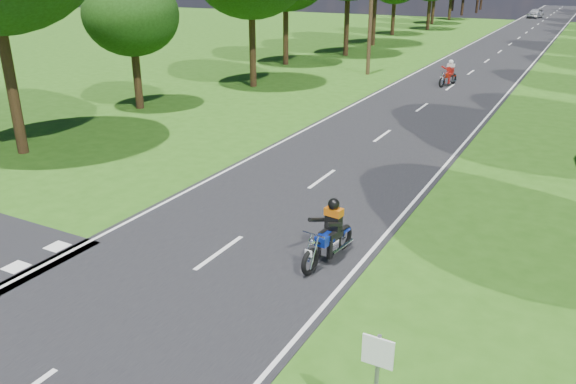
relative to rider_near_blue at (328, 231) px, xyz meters
The scene contains 8 objects.
ground 3.93m from the rider_near_blue, 131.43° to the right, with size 160.00×160.00×0.00m, color #275413.
main_road 47.19m from the rider_near_blue, 93.10° to the left, with size 7.00×140.00×0.02m, color black.
road_markings 45.33m from the rider_near_blue, 93.40° to the left, with size 7.40×140.00×0.01m.
telegraph_pole 26.73m from the rider_near_blue, 108.80° to the left, with size 1.20×0.26×8.00m.
road_sign 5.75m from the rider_near_blue, 58.94° to the right, with size 0.45×0.07×2.00m.
rider_near_blue is the anchor object (origin of this frame).
rider_far_red 23.75m from the rider_near_blue, 96.82° to the left, with size 0.62×1.85×1.54m, color #9D1F0C, non-canonical shape.
distant_car 81.93m from the rider_near_blue, 92.86° to the left, with size 1.63×4.05×1.38m, color #B1B2B8.
Camera 1 is at (7.40, -8.10, 6.55)m, focal length 35.00 mm.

